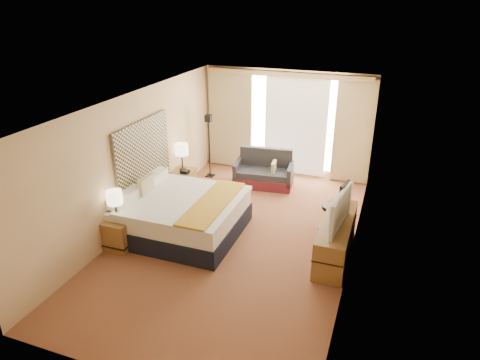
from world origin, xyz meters
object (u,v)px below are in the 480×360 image
(television, at_px, (335,209))
(lamp_left, at_px, (114,198))
(loveseat, at_px, (264,174))
(lamp_right, at_px, (182,150))
(desk_chair, at_px, (336,209))
(nightstand_right, at_px, (184,181))
(floor_lamp, at_px, (209,134))
(nightstand_left, at_px, (121,233))
(media_dresser, at_px, (336,238))
(bed, at_px, (182,214))

(television, bearing_deg, lamp_left, 111.03)
(loveseat, distance_m, lamp_right, 2.08)
(desk_chair, bearing_deg, nightstand_right, -174.63)
(floor_lamp, height_order, lamp_left, floor_lamp)
(nightstand_left, height_order, media_dresser, media_dresser)
(media_dresser, distance_m, television, 0.69)
(desk_chair, height_order, television, television)
(lamp_left, bearing_deg, bed, 47.22)
(media_dresser, bearing_deg, bed, -176.03)
(media_dresser, height_order, lamp_left, lamp_left)
(nightstand_left, distance_m, lamp_left, 0.73)
(nightstand_right, height_order, television, television)
(nightstand_right, distance_m, loveseat, 1.93)
(desk_chair, bearing_deg, lamp_left, -136.74)
(loveseat, bearing_deg, nightstand_right, -154.18)
(bed, xyz_separation_m, lamp_left, (-0.81, -0.88, 0.62))
(nightstand_left, xyz_separation_m, television, (3.65, 0.86, 0.74))
(lamp_right, bearing_deg, floor_lamp, 79.44)
(nightstand_left, height_order, loveseat, loveseat)
(nightstand_right, bearing_deg, nightstand_left, -90.00)
(bed, bearing_deg, nightstand_left, -133.59)
(floor_lamp, bearing_deg, nightstand_left, -92.98)
(nightstand_right, xyz_separation_m, lamp_right, (-0.01, 0.01, 0.76))
(loveseat, bearing_deg, lamp_right, -154.58)
(loveseat, distance_m, television, 3.44)
(loveseat, height_order, television, television)
(bed, bearing_deg, media_dresser, 3.97)
(media_dresser, bearing_deg, lamp_right, 158.56)
(lamp_right, bearing_deg, desk_chair, -9.25)
(media_dresser, distance_m, lamp_left, 3.92)
(bed, xyz_separation_m, television, (2.84, 0.01, 0.63))
(nightstand_left, relative_size, television, 0.51)
(media_dresser, bearing_deg, nightstand_left, -164.16)
(nightstand_left, relative_size, bed, 0.25)
(bed, bearing_deg, lamp_left, -132.78)
(nightstand_left, bearing_deg, desk_chair, 28.37)
(nightstand_left, xyz_separation_m, media_dresser, (3.70, 1.05, 0.07))
(bed, xyz_separation_m, loveseat, (0.82, 2.69, -0.10))
(desk_chair, bearing_deg, floor_lamp, 168.49)
(bed, bearing_deg, floor_lamp, 102.85)
(loveseat, distance_m, lamp_left, 3.99)
(bed, distance_m, loveseat, 2.82)
(nightstand_right, bearing_deg, floor_lamp, 80.17)
(floor_lamp, bearing_deg, loveseat, -1.39)
(media_dresser, relative_size, floor_lamp, 1.13)
(desk_chair, height_order, lamp_right, lamp_right)
(loveseat, height_order, desk_chair, desk_chair)
(desk_chair, bearing_deg, television, -70.87)
(floor_lamp, bearing_deg, lamp_left, -93.06)
(nightstand_left, distance_m, floor_lamp, 3.68)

